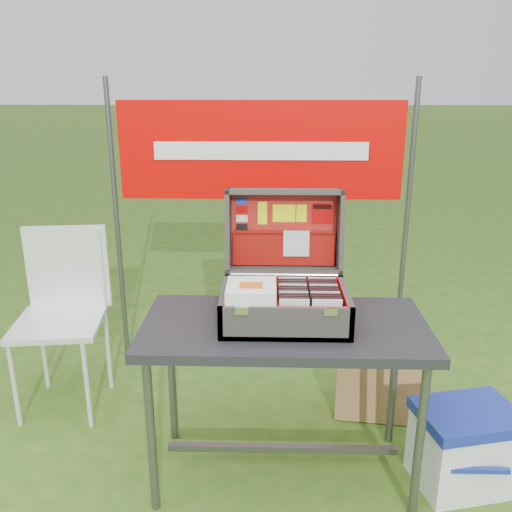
{
  "coord_description": "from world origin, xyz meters",
  "views": [
    {
      "loc": [
        0.05,
        -1.98,
        1.67
      ],
      "look_at": [
        -0.0,
        0.1,
        1.0
      ],
      "focal_mm": 38.0,
      "sensor_mm": 36.0,
      "label": 1
    }
  ],
  "objects_px": {
    "cardboard_box": "(379,379)",
    "cooler": "(464,447)",
    "table": "(283,401)",
    "suitcase": "(285,260)",
    "chair": "(59,325)"
  },
  "relations": [
    {
      "from": "suitcase",
      "to": "chair",
      "type": "distance_m",
      "value": 1.32
    },
    {
      "from": "suitcase",
      "to": "chair",
      "type": "bearing_deg",
      "value": 159.89
    },
    {
      "from": "table",
      "to": "cardboard_box",
      "type": "xyz_separation_m",
      "value": [
        0.5,
        0.42,
        -0.14
      ]
    },
    {
      "from": "cardboard_box",
      "to": "cooler",
      "type": "bearing_deg",
      "value": -52.69
    },
    {
      "from": "suitcase",
      "to": "cooler",
      "type": "relative_size",
      "value": 1.29
    },
    {
      "from": "cooler",
      "to": "cardboard_box",
      "type": "relative_size",
      "value": 0.9
    },
    {
      "from": "table",
      "to": "chair",
      "type": "height_order",
      "value": "chair"
    },
    {
      "from": "table",
      "to": "suitcase",
      "type": "distance_m",
      "value": 0.62
    },
    {
      "from": "suitcase",
      "to": "cardboard_box",
      "type": "distance_m",
      "value": 0.97
    },
    {
      "from": "cooler",
      "to": "suitcase",
      "type": "bearing_deg",
      "value": 158.37
    },
    {
      "from": "suitcase",
      "to": "cardboard_box",
      "type": "xyz_separation_m",
      "value": [
        0.5,
        0.35,
        -0.75
      ]
    },
    {
      "from": "table",
      "to": "cardboard_box",
      "type": "bearing_deg",
      "value": 40.48
    },
    {
      "from": "table",
      "to": "cooler",
      "type": "height_order",
      "value": "table"
    },
    {
      "from": "table",
      "to": "suitcase",
      "type": "xyz_separation_m",
      "value": [
        -0.0,
        0.07,
        0.61
      ]
    },
    {
      "from": "cooler",
      "to": "chair",
      "type": "height_order",
      "value": "chair"
    }
  ]
}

